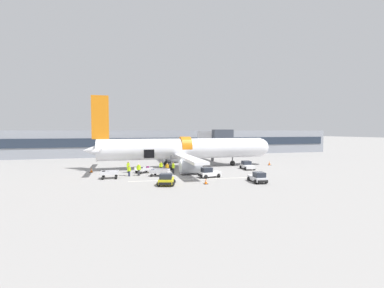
{
  "coord_description": "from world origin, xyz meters",
  "views": [
    {
      "loc": [
        -8.47,
        -36.48,
        6.46
      ],
      "look_at": [
        2.99,
        4.92,
        4.32
      ],
      "focal_mm": 24.0,
      "sensor_mm": 36.0,
      "label": 1
    }
  ],
  "objects_px": {
    "baggage_cart_queued": "(160,173)",
    "ground_crew_driver": "(173,167)",
    "baggage_cart_loading": "(144,170)",
    "ground_crew_supervisor": "(167,167)",
    "ground_crew_helper": "(161,167)",
    "baggage_cart_empty": "(110,175)",
    "baggage_tug_spare": "(209,173)",
    "baggage_tug_lead": "(247,166)",
    "ground_crew_marshal": "(128,167)",
    "ground_crew_loader_a": "(129,171)",
    "baggage_tug_mid": "(258,178)",
    "ground_crew_loader_b": "(139,169)",
    "airplane": "(183,149)",
    "baggage_tug_rear": "(166,180)"
  },
  "relations": [
    {
      "from": "baggage_cart_queued",
      "to": "ground_crew_driver",
      "type": "height_order",
      "value": "ground_crew_driver"
    },
    {
      "from": "baggage_cart_loading",
      "to": "ground_crew_supervisor",
      "type": "height_order",
      "value": "ground_crew_supervisor"
    },
    {
      "from": "ground_crew_helper",
      "to": "baggage_cart_empty",
      "type": "bearing_deg",
      "value": -153.84
    },
    {
      "from": "baggage_tug_spare",
      "to": "baggage_cart_empty",
      "type": "height_order",
      "value": "baggage_tug_spare"
    },
    {
      "from": "baggage_tug_spare",
      "to": "baggage_tug_lead",
      "type": "bearing_deg",
      "value": 33.01
    },
    {
      "from": "ground_crew_driver",
      "to": "ground_crew_marshal",
      "type": "bearing_deg",
      "value": 159.36
    },
    {
      "from": "baggage_cart_loading",
      "to": "ground_crew_loader_a",
      "type": "height_order",
      "value": "ground_crew_loader_a"
    },
    {
      "from": "baggage_tug_lead",
      "to": "ground_crew_helper",
      "type": "distance_m",
      "value": 14.67
    },
    {
      "from": "baggage_tug_mid",
      "to": "ground_crew_loader_b",
      "type": "xyz_separation_m",
      "value": [
        -14.21,
        8.94,
        0.34
      ]
    },
    {
      "from": "baggage_cart_queued",
      "to": "ground_crew_marshal",
      "type": "relative_size",
      "value": 2.06
    },
    {
      "from": "ground_crew_loader_b",
      "to": "baggage_tug_lead",
      "type": "bearing_deg",
      "value": 5.29
    },
    {
      "from": "baggage_cart_empty",
      "to": "ground_crew_loader_a",
      "type": "bearing_deg",
      "value": 23.46
    },
    {
      "from": "airplane",
      "to": "ground_crew_marshal",
      "type": "bearing_deg",
      "value": -160.96
    },
    {
      "from": "baggage_tug_lead",
      "to": "baggage_cart_loading",
      "type": "distance_m",
      "value": 17.31
    },
    {
      "from": "ground_crew_marshal",
      "to": "baggage_cart_loading",
      "type": "bearing_deg",
      "value": -17.68
    },
    {
      "from": "baggage_tug_mid",
      "to": "ground_crew_loader_b",
      "type": "height_order",
      "value": "ground_crew_loader_b"
    },
    {
      "from": "baggage_tug_mid",
      "to": "ground_crew_loader_b",
      "type": "relative_size",
      "value": 1.78
    },
    {
      "from": "ground_crew_loader_a",
      "to": "ground_crew_loader_b",
      "type": "height_order",
      "value": "ground_crew_loader_b"
    },
    {
      "from": "baggage_tug_rear",
      "to": "baggage_tug_spare",
      "type": "height_order",
      "value": "baggage_tug_rear"
    },
    {
      "from": "ground_crew_helper",
      "to": "ground_crew_marshal",
      "type": "distance_m",
      "value": 5.07
    },
    {
      "from": "ground_crew_loader_a",
      "to": "ground_crew_supervisor",
      "type": "xyz_separation_m",
      "value": [
        5.84,
        1.76,
        -0.0
      ]
    },
    {
      "from": "baggage_tug_rear",
      "to": "baggage_tug_spare",
      "type": "xyz_separation_m",
      "value": [
        6.65,
        3.48,
        -0.01
      ]
    },
    {
      "from": "baggage_cart_loading",
      "to": "ground_crew_supervisor",
      "type": "bearing_deg",
      "value": -11.92
    },
    {
      "from": "baggage_tug_mid",
      "to": "ground_crew_loader_b",
      "type": "distance_m",
      "value": 16.79
    },
    {
      "from": "baggage_cart_empty",
      "to": "ground_crew_supervisor",
      "type": "height_order",
      "value": "ground_crew_supervisor"
    },
    {
      "from": "ground_crew_marshal",
      "to": "ground_crew_supervisor",
      "type": "bearing_deg",
      "value": -14.28
    },
    {
      "from": "baggage_tug_lead",
      "to": "baggage_tug_spare",
      "type": "xyz_separation_m",
      "value": [
        -8.89,
        -5.78,
        0.01
      ]
    },
    {
      "from": "baggage_tug_mid",
      "to": "baggage_cart_empty",
      "type": "bearing_deg",
      "value": 156.95
    },
    {
      "from": "baggage_tug_mid",
      "to": "ground_crew_loader_a",
      "type": "height_order",
      "value": "ground_crew_loader_a"
    },
    {
      "from": "ground_crew_helper",
      "to": "baggage_tug_spare",
      "type": "bearing_deg",
      "value": -48.94
    },
    {
      "from": "baggage_cart_loading",
      "to": "ground_crew_helper",
      "type": "relative_size",
      "value": 2.06
    },
    {
      "from": "ground_crew_loader_a",
      "to": "baggage_cart_queued",
      "type": "bearing_deg",
      "value": -12.8
    },
    {
      "from": "baggage_tug_spare",
      "to": "ground_crew_loader_b",
      "type": "bearing_deg",
      "value": 156.48
    },
    {
      "from": "baggage_tug_mid",
      "to": "ground_crew_loader_a",
      "type": "xyz_separation_m",
      "value": [
        -15.57,
        8.85,
        0.22
      ]
    },
    {
      "from": "ground_crew_supervisor",
      "to": "baggage_tug_rear",
      "type": "bearing_deg",
      "value": -100.7
    },
    {
      "from": "baggage_cart_queued",
      "to": "ground_crew_loader_a",
      "type": "distance_m",
      "value": 4.42
    },
    {
      "from": "baggage_cart_empty",
      "to": "ground_crew_loader_a",
      "type": "relative_size",
      "value": 2.15
    },
    {
      "from": "baggage_cart_loading",
      "to": "ground_crew_loader_a",
      "type": "distance_m",
      "value": 3.44
    },
    {
      "from": "baggage_cart_queued",
      "to": "ground_crew_driver",
      "type": "distance_m",
      "value": 2.9
    },
    {
      "from": "baggage_tug_lead",
      "to": "baggage_tug_spare",
      "type": "height_order",
      "value": "baggage_tug_spare"
    },
    {
      "from": "baggage_tug_rear",
      "to": "ground_crew_loader_a",
      "type": "height_order",
      "value": "ground_crew_loader_a"
    },
    {
      "from": "baggage_cart_loading",
      "to": "ground_crew_loader_b",
      "type": "height_order",
      "value": "ground_crew_loader_b"
    },
    {
      "from": "baggage_tug_spare",
      "to": "baggage_cart_loading",
      "type": "height_order",
      "value": "baggage_tug_spare"
    },
    {
      "from": "ground_crew_loader_b",
      "to": "ground_crew_marshal",
      "type": "bearing_deg",
      "value": 113.72
    },
    {
      "from": "baggage_tug_mid",
      "to": "ground_crew_supervisor",
      "type": "bearing_deg",
      "value": 132.53
    },
    {
      "from": "ground_crew_driver",
      "to": "ground_crew_marshal",
      "type": "height_order",
      "value": "ground_crew_marshal"
    },
    {
      "from": "baggage_tug_spare",
      "to": "baggage_tug_mid",
      "type": "bearing_deg",
      "value": -45.17
    },
    {
      "from": "ground_crew_loader_a",
      "to": "ground_crew_marshal",
      "type": "xyz_separation_m",
      "value": [
        -0.03,
        3.25,
        0.11
      ]
    },
    {
      "from": "baggage_tug_rear",
      "to": "baggage_cart_empty",
      "type": "height_order",
      "value": "baggage_tug_rear"
    },
    {
      "from": "baggage_cart_loading",
      "to": "ground_crew_loader_a",
      "type": "xyz_separation_m",
      "value": [
        -2.34,
        -2.49,
        0.37
      ]
    }
  ]
}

